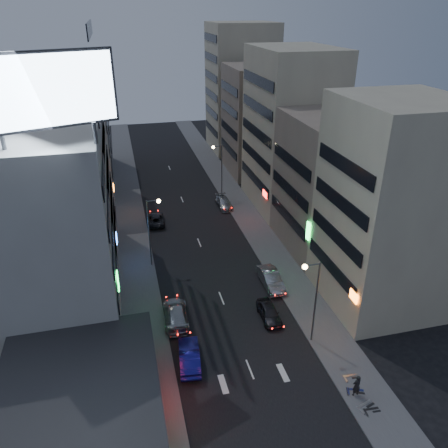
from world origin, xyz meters
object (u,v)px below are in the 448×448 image
object	(u,v)px
parked_car_left	(156,219)
parked_car_right_far	(224,203)
parked_car_right_near	(269,312)
parked_car_right_mid	(271,279)
road_car_silver	(176,314)
scooter_black_a	(379,401)
scooter_silver_b	(358,368)
road_car_blue	(189,356)
person	(357,386)
scooter_blue	(365,384)
scooter_black_b	(363,384)
scooter_silver_a	(370,393)

from	to	relation	value
parked_car_left	parked_car_right_far	world-z (taller)	parked_car_right_far
parked_car_right_near	parked_car_right_mid	world-z (taller)	parked_car_right_mid
parked_car_left	road_car_silver	distance (m)	21.12
parked_car_right_mid	scooter_black_a	size ratio (longest dim) A/B	2.83
parked_car_right_near	scooter_silver_b	size ratio (longest dim) A/B	2.27
road_car_blue	person	world-z (taller)	person
road_car_silver	scooter_silver_b	size ratio (longest dim) A/B	3.04
road_car_silver	person	distance (m)	17.06
scooter_silver_b	scooter_black_a	bearing A→B (deg)	-179.28
person	scooter_silver_b	xyz separation A→B (m)	(1.24, 1.90, -0.40)
person	scooter_blue	world-z (taller)	person
scooter_blue	scooter_black_b	bearing A→B (deg)	85.34
road_car_silver	scooter_blue	world-z (taller)	road_car_silver
person	parked_car_right_near	bearing A→B (deg)	-78.77
parked_car_right_far	scooter_blue	size ratio (longest dim) A/B	2.50
parked_car_right_mid	parked_car_left	world-z (taller)	parked_car_right_mid
parked_car_left	scooter_blue	xyz separation A→B (m)	(12.63, -32.94, 0.05)
scooter_silver_a	scooter_black_b	xyz separation A→B (m)	(-0.02, 1.02, -0.07)
parked_car_right_far	person	world-z (taller)	person
parked_car_right_far	road_car_blue	distance (m)	31.62
scooter_blue	scooter_black_b	world-z (taller)	scooter_blue
parked_car_right_mid	parked_car_left	size ratio (longest dim) A/B	1.07
scooter_black_b	road_car_silver	bearing A→B (deg)	68.64
parked_car_right_far	scooter_black_b	xyz separation A→B (m)	(2.20, -35.92, -0.02)
parked_car_right_mid	parked_car_left	distance (m)	20.53
road_car_blue	scooter_silver_b	size ratio (longest dim) A/B	2.65
scooter_black_a	scooter_blue	size ratio (longest dim) A/B	0.94
road_car_blue	scooter_silver_a	distance (m)	14.35
scooter_silver_a	scooter_silver_b	xyz separation A→B (m)	(0.42, 2.56, -0.06)
road_car_blue	parked_car_right_near	bearing A→B (deg)	-148.45
road_car_blue	scooter_blue	size ratio (longest dim) A/B	2.56
parked_car_left	parked_car_right_far	bearing A→B (deg)	-160.91
parked_car_right_mid	scooter_blue	distance (m)	15.36
road_car_silver	scooter_silver_a	world-z (taller)	road_car_silver
scooter_black_a	road_car_silver	bearing A→B (deg)	47.41
scooter_black_a	person	bearing A→B (deg)	41.57
scooter_blue	scooter_black_a	bearing A→B (deg)	-151.93
road_car_blue	scooter_silver_b	world-z (taller)	road_car_blue
parked_car_right_far	road_car_blue	bearing A→B (deg)	-109.46
parked_car_right_mid	person	world-z (taller)	person
parked_car_right_near	road_car_silver	distance (m)	8.82
parked_car_left	scooter_blue	size ratio (longest dim) A/B	2.47
scooter_blue	scooter_silver_b	xyz separation A→B (m)	(0.32, 1.60, -0.02)
road_car_silver	scooter_black_b	size ratio (longest dim) A/B	3.11
scooter_silver_a	scooter_silver_b	distance (m)	2.59
road_car_blue	scooter_black_a	xyz separation A→B (m)	(12.79, -7.78, -0.13)
parked_car_right_mid	road_car_blue	bearing A→B (deg)	-138.98
road_car_silver	parked_car_right_far	bearing A→B (deg)	-110.15
parked_car_right_mid	person	distance (m)	15.55
person	scooter_silver_b	distance (m)	2.30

